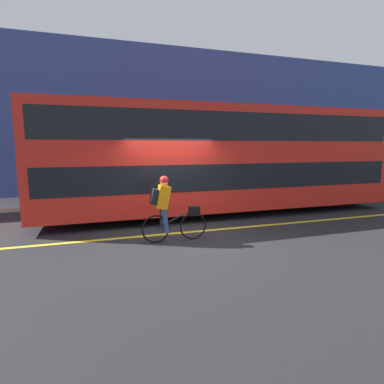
{
  "coord_description": "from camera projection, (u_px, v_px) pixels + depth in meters",
  "views": [
    {
      "loc": [
        -1.94,
        -7.17,
        2.31
      ],
      "look_at": [
        0.57,
        0.87,
        1.0
      ],
      "focal_mm": 28.0,
      "sensor_mm": 36.0,
      "label": 1
    }
  ],
  "objects": [
    {
      "name": "sidewalk_curb",
      "position": [
        146.0,
        197.0,
        13.08
      ],
      "size": [
        60.0,
        2.49,
        0.14
      ],
      "color": "#A8A399",
      "rests_on": "ground_plane"
    },
    {
      "name": "bus",
      "position": [
        221.0,
        156.0,
        10.18
      ],
      "size": [
        11.85,
        2.58,
        3.55
      ],
      "color": "black",
      "rests_on": "ground_plane"
    },
    {
      "name": "road_center_line",
      "position": [
        178.0,
        233.0,
        7.97
      ],
      "size": [
        50.0,
        0.14,
        0.01
      ],
      "primitive_type": "cube",
      "color": "yellow",
      "rests_on": "ground_plane"
    },
    {
      "name": "cyclist_on_bike",
      "position": [
        168.0,
        207.0,
        7.14
      ],
      "size": [
        1.61,
        0.32,
        1.61
      ],
      "color": "black",
      "rests_on": "ground_plane"
    },
    {
      "name": "street_sign_post",
      "position": [
        190.0,
        162.0,
        13.31
      ],
      "size": [
        0.36,
        0.09,
        2.56
      ],
      "color": "#59595B",
      "rests_on": "sidewalk_curb"
    },
    {
      "name": "ground_plane",
      "position": [
        181.0,
        236.0,
        7.69
      ],
      "size": [
        80.0,
        80.0,
        0.0
      ],
      "primitive_type": "plane",
      "color": "#232326"
    },
    {
      "name": "building_facade",
      "position": [
        140.0,
        121.0,
        13.88
      ],
      "size": [
        60.0,
        0.3,
        6.85
      ],
      "color": "#33478C",
      "rests_on": "ground_plane"
    }
  ]
}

